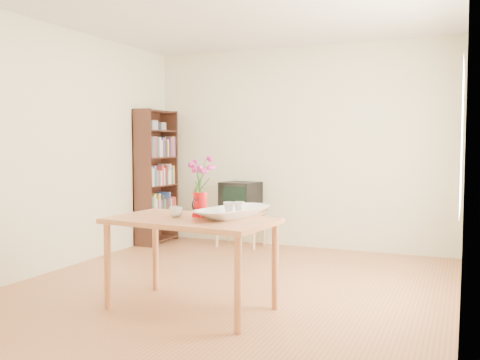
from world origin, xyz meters
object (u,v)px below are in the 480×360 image
at_px(mug, 176,212).
at_px(pitcher, 200,205).
at_px(bowl, 233,188).
at_px(table, 191,229).
at_px(television, 241,196).

bearing_deg(mug, pitcher, -169.18).
height_order(pitcher, bowl, bowl).
bearing_deg(table, bowl, 35.33).
bearing_deg(mug, table, 157.14).
xyz_separation_m(bowl, television, (-0.97, 2.47, -0.33)).
bearing_deg(bowl, table, -149.92).
height_order(table, pitcher, pitcher).
relative_size(pitcher, television, 0.43).
xyz_separation_m(pitcher, bowl, (0.27, 0.06, 0.15)).
height_order(pitcher, television, pitcher).
bearing_deg(mug, bowl, -179.06).
height_order(bowl, television, bowl).
height_order(mug, television, television).
xyz_separation_m(table, pitcher, (0.03, 0.11, 0.18)).
distance_m(mug, television, 2.69).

